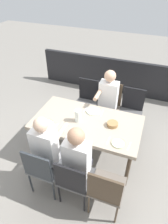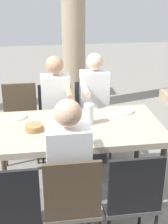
{
  "view_description": "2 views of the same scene",
  "coord_description": "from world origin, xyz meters",
  "views": [
    {
      "loc": [
        -0.81,
        2.27,
        2.82
      ],
      "look_at": [
        0.08,
        -0.07,
        0.89
      ],
      "focal_mm": 31.44,
      "sensor_mm": 36.0,
      "label": 1
    },
    {
      "loc": [
        -0.35,
        -2.96,
        2.18
      ],
      "look_at": [
        0.09,
        0.06,
        0.9
      ],
      "focal_mm": 52.94,
      "sensor_mm": 36.0,
      "label": 2
    }
  ],
  "objects": [
    {
      "name": "diner_woman_green",
      "position": [
        -0.14,
        0.71,
        0.7
      ],
      "size": [
        0.35,
        0.5,
        1.31
      ],
      "color": "#3F3F4C",
      "rests_on": "ground"
    },
    {
      "name": "chair_east_north",
      "position": [
        0.32,
        0.89,
        0.53
      ],
      "size": [
        0.44,
        0.44,
        0.91
      ],
      "color": "#5B5E61",
      "rests_on": "ground"
    },
    {
      "name": "stone_column_centre",
      "position": [
        0.27,
        2.44,
        1.44
      ],
      "size": [
        0.5,
        0.5,
        2.94
      ],
      "color": "tan",
      "rests_on": "ground"
    },
    {
      "name": "spoon_0",
      "position": [
        -0.43,
        0.3,
        0.78
      ],
      "size": [
        0.03,
        0.17,
        0.01
      ],
      "primitive_type": "cube",
      "rotation": [
        0.0,
        0.0,
        -0.07
      ],
      "color": "silver",
      "rests_on": "dining_table"
    },
    {
      "name": "chair_west_north",
      "position": [
        -0.59,
        0.89,
        0.53
      ],
      "size": [
        0.44,
        0.44,
        0.92
      ],
      "color": "#6A6158",
      "rests_on": "ground"
    },
    {
      "name": "plate_1",
      "position": [
        -0.02,
        -0.29,
        0.78
      ],
      "size": [
        0.26,
        0.26,
        0.02
      ],
      "color": "white",
      "rests_on": "dining_table"
    },
    {
      "name": "dining_table",
      "position": [
        0.0,
        0.0,
        0.71
      ],
      "size": [
        1.73,
        0.94,
        0.77
      ],
      "color": "tan",
      "rests_on": "ground"
    },
    {
      "name": "plate_0",
      "position": [
        -0.58,
        0.3,
        0.78
      ],
      "size": [
        0.2,
        0.2,
        0.02
      ],
      "color": "silver",
      "rests_on": "dining_table"
    },
    {
      "name": "chair_west_south",
      "position": [
        -0.59,
        -0.89,
        0.54
      ],
      "size": [
        0.44,
        0.44,
        0.95
      ],
      "color": "#4F4F50",
      "rests_on": "ground"
    },
    {
      "name": "ground_plane",
      "position": [
        0.0,
        0.0,
        0.0
      ],
      "size": [
        16.0,
        16.0,
        0.0
      ],
      "primitive_type": "plane",
      "color": "gray"
    },
    {
      "name": "spoon_1",
      "position": [
        0.13,
        -0.29,
        0.78
      ],
      "size": [
        0.03,
        0.17,
        0.01
      ],
      "primitive_type": "cube",
      "rotation": [
        0.0,
        0.0,
        -0.07
      ],
      "color": "silver",
      "rests_on": "dining_table"
    },
    {
      "name": "fork_0",
      "position": [
        -0.73,
        0.3,
        0.78
      ],
      "size": [
        0.03,
        0.17,
        0.01
      ],
      "primitive_type": "cube",
      "rotation": [
        0.0,
        0.0,
        -0.11
      ],
      "color": "silver",
      "rests_on": "dining_table"
    },
    {
      "name": "diner_guest_third",
      "position": [
        0.32,
        0.7,
        0.71
      ],
      "size": [
        0.35,
        0.49,
        1.33
      ],
      "color": "#3F3F4C",
      "rests_on": "ground"
    },
    {
      "name": "spoon_2",
      "position": [
        0.71,
        0.3,
        0.78
      ],
      "size": [
        0.02,
        0.17,
        0.01
      ],
      "primitive_type": "cube",
      "rotation": [
        0.0,
        0.0,
        0.01
      ],
      "color": "silver",
      "rests_on": "dining_table"
    },
    {
      "name": "fork_2",
      "position": [
        0.41,
        0.3,
        0.78
      ],
      "size": [
        0.03,
        0.17,
        0.01
      ],
      "primitive_type": "cube",
      "rotation": [
        0.0,
        0.0,
        -0.09
      ],
      "color": "silver",
      "rests_on": "dining_table"
    },
    {
      "name": "chair_mid_south",
      "position": [
        -0.15,
        -0.89,
        0.56
      ],
      "size": [
        0.44,
        0.44,
        0.97
      ],
      "color": "#6A6158",
      "rests_on": "ground"
    },
    {
      "name": "chair_east_south",
      "position": [
        0.32,
        -0.89,
        0.55
      ],
      "size": [
        0.44,
        0.44,
        0.96
      ],
      "color": "#4F4F50",
      "rests_on": "ground"
    },
    {
      "name": "plate_2",
      "position": [
        0.56,
        0.3,
        0.78
      ],
      "size": [
        0.24,
        0.24,
        0.02
      ],
      "color": "silver",
      "rests_on": "dining_table"
    },
    {
      "name": "diner_man_white",
      "position": [
        -0.14,
        -0.7,
        0.72
      ],
      "size": [
        0.35,
        0.49,
        1.35
      ],
      "color": "#3F3F4C",
      "rests_on": "ground"
    },
    {
      "name": "chair_mid_north",
      "position": [
        -0.15,
        0.89,
        0.51
      ],
      "size": [
        0.44,
        0.44,
        0.89
      ],
      "color": "#4F4F50",
      "rests_on": "ground"
    },
    {
      "name": "fork_1",
      "position": [
        -0.17,
        -0.29,
        0.78
      ],
      "size": [
        0.03,
        0.17,
        0.01
      ],
      "primitive_type": "cube",
      "rotation": [
        0.0,
        0.0,
        0.06
      ],
      "color": "silver",
      "rests_on": "dining_table"
    },
    {
      "name": "bread_basket",
      "position": [
        -0.41,
        -0.04,
        0.8
      ],
      "size": [
        0.17,
        0.17,
        0.06
      ],
      "primitive_type": "cylinder",
      "color": "#9E7547",
      "rests_on": "dining_table"
    },
    {
      "name": "water_pitcher",
      "position": [
        0.14,
        0.04,
        0.87
      ],
      "size": [
        0.1,
        0.1,
        0.21
      ],
      "color": "white",
      "rests_on": "dining_table"
    }
  ]
}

